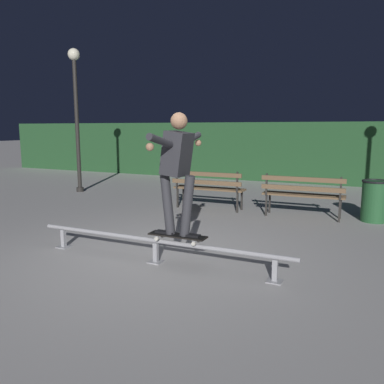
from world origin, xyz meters
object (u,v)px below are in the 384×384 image
(skateboarder, at_px, (177,164))
(trash_can, at_px, (375,200))
(skateboard, at_px, (178,236))
(park_bench_left_center, at_px, (303,192))
(grind_rail, at_px, (156,244))
(lamp_post_left, at_px, (76,102))
(park_bench_leftmost, at_px, (208,185))

(skateboarder, relative_size, trash_can, 1.95)
(skateboard, height_order, park_bench_left_center, park_bench_left_center)
(grind_rail, distance_m, skateboard, 0.36)
(park_bench_left_center, xyz_separation_m, lamp_post_left, (-6.28, 0.75, 1.94))
(skateboarder, height_order, trash_can, skateboarder)
(skateboarder, distance_m, park_bench_left_center, 3.72)
(park_bench_leftmost, height_order, park_bench_left_center, same)
(trash_can, bearing_deg, skateboard, -121.32)
(skateboarder, distance_m, lamp_post_left, 6.87)
(lamp_post_left, bearing_deg, skateboarder, -38.86)
(lamp_post_left, relative_size, trash_can, 4.88)
(grind_rail, xyz_separation_m, lamp_post_left, (-4.94, 4.25, 2.23))
(park_bench_left_center, bearing_deg, skateboard, -106.12)
(skateboarder, bearing_deg, trash_can, 58.72)
(skateboard, relative_size, lamp_post_left, 0.20)
(grind_rail, height_order, park_bench_leftmost, park_bench_leftmost)
(lamp_post_left, bearing_deg, skateboard, -38.88)
(skateboarder, height_order, lamp_post_left, lamp_post_left)
(skateboard, xyz_separation_m, park_bench_leftmost, (-1.03, 3.49, 0.13))
(park_bench_leftmost, bearing_deg, lamp_post_left, 169.91)
(skateboarder, relative_size, park_bench_left_center, 0.97)
(park_bench_leftmost, relative_size, lamp_post_left, 0.41)
(park_bench_leftmost, relative_size, park_bench_left_center, 1.00)
(skateboarder, bearing_deg, grind_rail, -180.00)
(trash_can, bearing_deg, park_bench_left_center, -166.65)
(skateboard, xyz_separation_m, skateboarder, (0.00, 0.00, 0.94))
(skateboarder, bearing_deg, skateboard, -179.68)
(park_bench_leftmost, xyz_separation_m, trash_can, (3.34, 0.31, -0.12))
(trash_can, bearing_deg, skateboarder, -121.28)
(grind_rail, relative_size, park_bench_left_center, 2.35)
(skateboarder, height_order, park_bench_leftmost, skateboarder)
(skateboard, distance_m, park_bench_leftmost, 3.64)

